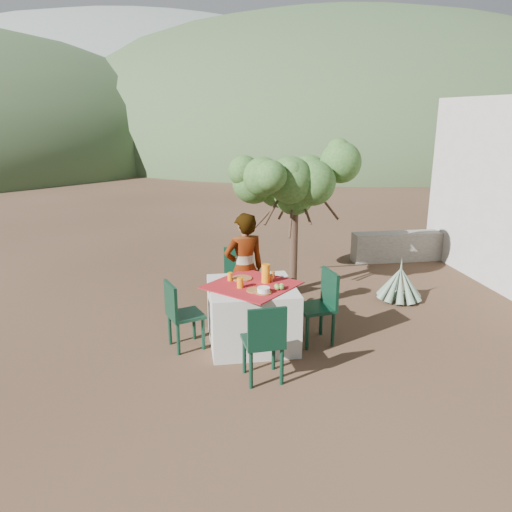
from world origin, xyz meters
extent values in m
plane|color=#322216|center=(0.00, 0.00, 0.00)|extent=(160.00, 160.00, 0.00)
cube|color=beige|center=(-0.10, 0.30, 0.38)|extent=(1.02, 1.02, 0.75)
cube|color=#A81828|center=(-0.10, 0.30, 0.76)|extent=(1.30, 1.30, 0.01)
cylinder|color=black|center=(-0.37, 1.24, 0.22)|extent=(0.04, 0.04, 0.44)
cylinder|color=black|center=(-0.05, 1.15, 0.22)|extent=(0.04, 0.04, 0.44)
cylinder|color=black|center=(-0.28, 1.56, 0.22)|extent=(0.04, 0.04, 0.44)
cylinder|color=black|center=(0.04, 1.47, 0.22)|extent=(0.04, 0.04, 0.44)
cube|color=black|center=(-0.16, 1.35, 0.44)|extent=(0.51, 0.51, 0.04)
cube|color=black|center=(-0.11, 1.53, 0.68)|extent=(0.41, 0.15, 0.43)
cylinder|color=black|center=(0.04, -0.39, 0.22)|extent=(0.04, 0.04, 0.43)
cylinder|color=black|center=(-0.29, -0.42, 0.22)|extent=(0.04, 0.04, 0.43)
cylinder|color=black|center=(0.07, -0.72, 0.22)|extent=(0.04, 0.04, 0.43)
cylinder|color=black|center=(-0.26, -0.75, 0.22)|extent=(0.04, 0.04, 0.43)
cube|color=black|center=(-0.11, -0.57, 0.43)|extent=(0.44, 0.44, 0.04)
cube|color=black|center=(-0.10, -0.75, 0.67)|extent=(0.41, 0.07, 0.42)
cylinder|color=black|center=(-0.70, 0.22, 0.21)|extent=(0.04, 0.04, 0.41)
cylinder|color=black|center=(-0.80, 0.51, 0.21)|extent=(0.04, 0.04, 0.41)
cylinder|color=black|center=(-0.99, 0.11, 0.21)|extent=(0.04, 0.04, 0.41)
cylinder|color=black|center=(-1.10, 0.41, 0.21)|extent=(0.04, 0.04, 0.41)
cube|color=black|center=(-0.90, 0.31, 0.41)|extent=(0.49, 0.49, 0.04)
cube|color=black|center=(-1.06, 0.26, 0.64)|extent=(0.16, 0.38, 0.40)
cylinder|color=black|center=(0.47, 0.35, 0.22)|extent=(0.04, 0.04, 0.45)
cylinder|color=black|center=(0.53, 0.01, 0.22)|extent=(0.04, 0.04, 0.45)
cylinder|color=black|center=(0.81, 0.40, 0.22)|extent=(0.04, 0.04, 0.45)
cylinder|color=black|center=(0.86, 0.06, 0.22)|extent=(0.04, 0.04, 0.45)
cube|color=black|center=(0.67, 0.21, 0.45)|extent=(0.48, 0.48, 0.04)
cube|color=black|center=(0.85, 0.24, 0.69)|extent=(0.11, 0.42, 0.44)
imported|color=#8C6651|center=(-0.11, 0.93, 0.76)|extent=(0.62, 0.48, 1.51)
cylinder|color=#4D3526|center=(0.82, 2.09, 0.77)|extent=(0.13, 0.13, 1.54)
sphere|color=#21561F|center=(0.82, 2.09, 1.54)|extent=(0.66, 0.66, 0.66)
sphere|color=#21561F|center=(1.43, 2.09, 1.70)|extent=(0.62, 0.62, 0.62)
sphere|color=#21561F|center=(0.27, 2.20, 1.65)|extent=(0.57, 0.57, 0.57)
sphere|color=#21561F|center=(0.93, 2.69, 1.76)|extent=(0.59, 0.59, 0.59)
sphere|color=#21561F|center=(0.88, 1.54, 1.59)|extent=(0.53, 0.53, 0.53)
sphere|color=gray|center=(2.33, 1.42, 0.05)|extent=(0.23, 0.23, 0.23)
cone|color=gray|center=(2.33, 1.42, 0.34)|extent=(0.12, 0.12, 0.65)
cone|color=gray|center=(2.47, 1.41, 0.26)|extent=(0.40, 0.14, 0.55)
cone|color=gray|center=(2.45, 1.50, 0.26)|extent=(0.37, 0.28, 0.57)
cone|color=gray|center=(2.38, 1.55, 0.26)|extent=(0.23, 0.38, 0.57)
cone|color=gray|center=(2.29, 1.56, 0.26)|extent=(0.20, 0.39, 0.56)
cone|color=gray|center=(2.21, 1.51, 0.26)|extent=(0.35, 0.31, 0.57)
cone|color=gray|center=(2.18, 1.42, 0.26)|extent=(0.40, 0.14, 0.55)
cone|color=gray|center=(2.20, 1.34, 0.26)|extent=(0.37, 0.28, 0.57)
cone|color=gray|center=(2.27, 1.28, 0.26)|extent=(0.23, 0.38, 0.57)
cone|color=gray|center=(2.36, 1.27, 0.26)|extent=(0.20, 0.39, 0.56)
cone|color=gray|center=(2.44, 1.32, 0.26)|extent=(0.35, 0.31, 0.57)
cube|color=gray|center=(3.60, 3.40, 0.28)|extent=(2.60, 0.35, 0.55)
ellipsoid|color=#34512D|center=(12.00, 36.00, 0.00)|extent=(48.00, 48.00, 20.00)
ellipsoid|color=slate|center=(-4.00, 52.00, 0.00)|extent=(60.00, 60.00, 24.00)
ellipsoid|color=slate|center=(28.00, 46.00, 0.00)|extent=(36.00, 36.00, 14.00)
cylinder|color=brown|center=(-0.19, 0.53, 0.77)|extent=(0.26, 0.26, 0.01)
cylinder|color=brown|center=(-0.09, 0.08, 0.77)|extent=(0.21, 0.21, 0.01)
cylinder|color=orange|center=(-0.34, 0.49, 0.81)|extent=(0.06, 0.06, 0.10)
cylinder|color=orange|center=(-0.25, 0.21, 0.82)|extent=(0.08, 0.08, 0.12)
cylinder|color=orange|center=(0.08, 0.35, 0.88)|extent=(0.10, 0.10, 0.23)
cylinder|color=brown|center=(-0.01, -0.01, 0.77)|extent=(0.19, 0.19, 0.01)
cylinder|color=white|center=(-0.01, -0.01, 0.80)|extent=(0.15, 0.15, 0.05)
cylinder|color=#BC5F21|center=(0.15, 0.38, 0.81)|extent=(0.06, 0.06, 0.09)
cylinder|color=#BC5F21|center=(0.20, 0.52, 0.80)|extent=(0.05, 0.05, 0.08)
cube|color=white|center=(0.11, 0.41, 0.81)|extent=(0.08, 0.06, 0.09)
sphere|color=olive|center=(0.17, 0.11, 0.79)|extent=(0.06, 0.06, 0.06)
sphere|color=olive|center=(0.23, 0.11, 0.79)|extent=(0.06, 0.06, 0.06)
sphere|color=olive|center=(0.21, 0.06, 0.79)|extent=(0.06, 0.06, 0.06)
sphere|color=olive|center=(0.17, 0.06, 0.79)|extent=(0.06, 0.06, 0.06)
camera|label=1|loc=(-0.91, -5.28, 2.75)|focal=35.00mm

